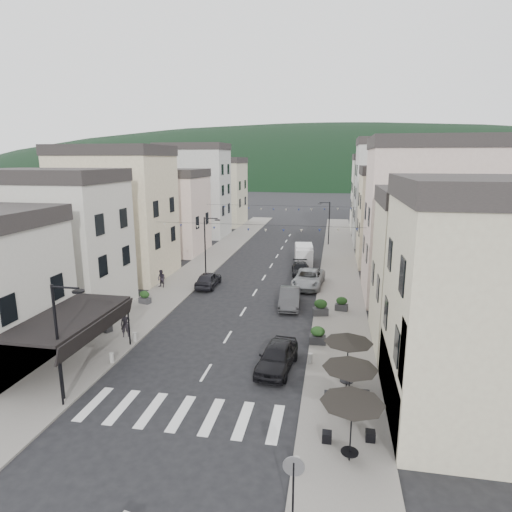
{
  "coord_description": "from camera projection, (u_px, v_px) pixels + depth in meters",
  "views": [
    {
      "loc": [
        6.72,
        -15.06,
        11.72
      ],
      "look_at": [
        0.21,
        20.44,
        3.5
      ],
      "focal_mm": 30.0,
      "sensor_mm": 36.0,
      "label": 1
    }
  ],
  "objects": [
    {
      "name": "streetlamp_left_near",
      "position": [
        62.0,
        331.0,
        20.35
      ],
      "size": [
        1.7,
        0.56,
        6.0
      ],
      "color": "black",
      "rests_on": "ground"
    },
    {
      "name": "planter_rc",
      "position": [
        342.0,
        304.0,
        33.4
      ],
      "size": [
        1.06,
        0.7,
        1.1
      ],
      "rotation": [
        0.0,
        0.0,
        -0.17
      ],
      "color": "#2F2F31",
      "rests_on": "sidewalk_right"
    },
    {
      "name": "bunting_near",
      "position": [
        257.0,
        229.0,
        38.07
      ],
      "size": [
        19.0,
        0.28,
        0.62
      ],
      "color": "black",
      "rests_on": "ground"
    },
    {
      "name": "parked_car_c",
      "position": [
        308.0,
        278.0,
        39.99
      ],
      "size": [
        3.11,
        5.89,
        1.58
      ],
      "primitive_type": "imported",
      "rotation": [
        0.0,
        0.0,
        -0.09
      ],
      "color": "gray",
      "rests_on": "ground"
    },
    {
      "name": "traffic_sign",
      "position": [
        293.0,
        478.0,
        13.42
      ],
      "size": [
        0.7,
        0.07,
        2.7
      ],
      "color": "black",
      "rests_on": "ground"
    },
    {
      "name": "bunting_far",
      "position": [
        280.0,
        209.0,
        53.41
      ],
      "size": [
        19.0,
        0.28,
        0.62
      ],
      "color": "black",
      "rests_on": "ground"
    },
    {
      "name": "buildings_row_left",
      "position": [
        169.0,
        203.0,
        55.62
      ],
      "size": [
        10.2,
        54.16,
        14.0
      ],
      "color": "beige",
      "rests_on": "ground"
    },
    {
      "name": "planter_lb",
      "position": [
        145.0,
        297.0,
        35.04
      ],
      "size": [
        1.05,
        0.74,
        1.06
      ],
      "rotation": [
        0.0,
        0.0,
        -0.25
      ],
      "color": "#323235",
      "rests_on": "sidewalk_left"
    },
    {
      "name": "sidewalk_left",
      "position": [
        209.0,
        260.0,
        50.22
      ],
      "size": [
        4.0,
        76.0,
        0.12
      ],
      "primitive_type": "cube",
      "color": "slate",
      "rests_on": "ground"
    },
    {
      "name": "ground",
      "position": [
        165.0,
        440.0,
        18.22
      ],
      "size": [
        700.0,
        700.0,
        0.0
      ],
      "primitive_type": "plane",
      "color": "black",
      "rests_on": "ground"
    },
    {
      "name": "sidewalk_right",
      "position": [
        339.0,
        266.0,
        47.58
      ],
      "size": [
        4.0,
        76.0,
        0.12
      ],
      "primitive_type": "cube",
      "color": "slate",
      "rests_on": "ground"
    },
    {
      "name": "cafe_terrace",
      "position": [
        350.0,
        374.0,
        19.03
      ],
      "size": [
        2.5,
        8.1,
        2.53
      ],
      "color": "black",
      "rests_on": "ground"
    },
    {
      "name": "pedestrian_a",
      "position": [
        125.0,
        325.0,
        28.39
      ],
      "size": [
        0.74,
        0.64,
        1.7
      ],
      "primitive_type": "imported",
      "rotation": [
        0.0,
        0.0,
        0.48
      ],
      "color": "black",
      "rests_on": "sidewalk_left"
    },
    {
      "name": "planter_la",
      "position": [
        105.0,
        324.0,
        29.37
      ],
      "size": [
        1.07,
        0.86,
        1.06
      ],
      "rotation": [
        0.0,
        0.0,
        -0.43
      ],
      "color": "#29292C",
      "rests_on": "sidewalk_left"
    },
    {
      "name": "delivery_van",
      "position": [
        304.0,
        254.0,
        48.76
      ],
      "size": [
        2.43,
        5.01,
        2.31
      ],
      "rotation": [
        0.0,
        0.0,
        0.11
      ],
      "color": "silver",
      "rests_on": "ground"
    },
    {
      "name": "pedestrian_b",
      "position": [
        161.0,
        279.0,
        39.36
      ],
      "size": [
        0.94,
        0.82,
        1.64
      ],
      "primitive_type": "imported",
      "rotation": [
        0.0,
        0.0,
        -0.29
      ],
      "color": "#251F2A",
      "rests_on": "sidewalk_left"
    },
    {
      "name": "parked_car_e",
      "position": [
        208.0,
        279.0,
        39.9
      ],
      "size": [
        1.73,
        4.26,
        1.45
      ],
      "primitive_type": "imported",
      "rotation": [
        0.0,
        0.0,
        3.15
      ],
      "color": "black",
      "rests_on": "ground"
    },
    {
      "name": "hill_backdrop",
      "position": [
        326.0,
        176.0,
        305.93
      ],
      "size": [
        640.0,
        360.0,
        70.0
      ],
      "primitive_type": "ellipsoid",
      "color": "black",
      "rests_on": "ground"
    },
    {
      "name": "streetlamp_left_far",
      "position": [
        208.0,
        240.0,
        43.36
      ],
      "size": [
        1.7,
        0.56,
        6.0
      ],
      "color": "black",
      "rests_on": "ground"
    },
    {
      "name": "bollards",
      "position": [
        203.0,
        370.0,
        23.41
      ],
      "size": [
        11.66,
        10.26,
        0.6
      ],
      "color": "gray",
      "rests_on": "ground"
    },
    {
      "name": "buildings_row_right",
      "position": [
        403.0,
        207.0,
        49.36
      ],
      "size": [
        10.2,
        54.16,
        14.5
      ],
      "color": "#B3AA8F",
      "rests_on": "ground"
    },
    {
      "name": "boutique_awning",
      "position": [
        73.0,
        318.0,
        23.6
      ],
      "size": [
        3.77,
        7.5,
        3.28
      ],
      "color": "black",
      "rests_on": "ground"
    },
    {
      "name": "parked_car_d",
      "position": [
        301.0,
        269.0,
        43.87
      ],
      "size": [
        2.3,
        4.59,
        1.28
      ],
      "primitive_type": "imported",
      "rotation": [
        0.0,
        0.0,
        0.12
      ],
      "color": "black",
      "rests_on": "ground"
    },
    {
      "name": "streetlamp_right_far",
      "position": [
        327.0,
        219.0,
        58.58
      ],
      "size": [
        1.7,
        0.56,
        6.0
      ],
      "color": "black",
      "rests_on": "ground"
    },
    {
      "name": "planter_ra",
      "position": [
        318.0,
        335.0,
        27.34
      ],
      "size": [
        1.07,
        0.61,
        1.18
      ],
      "rotation": [
        0.0,
        0.0,
        0.03
      ],
      "color": "#2C2C2E",
      "rests_on": "sidewalk_right"
    },
    {
      "name": "parked_car_a",
      "position": [
        277.0,
        356.0,
        24.25
      ],
      "size": [
        2.32,
        4.69,
        1.54
      ],
      "primitive_type": "imported",
      "rotation": [
        0.0,
        0.0,
        -0.11
      ],
      "color": "black",
      "rests_on": "ground"
    },
    {
      "name": "planter_rb",
      "position": [
        321.0,
        307.0,
        32.36
      ],
      "size": [
        1.24,
        0.87,
        1.26
      ],
      "rotation": [
        0.0,
        0.0,
        0.25
      ],
      "color": "#303033",
      "rests_on": "sidewalk_right"
    },
    {
      "name": "parked_car_b",
      "position": [
        290.0,
        298.0,
        34.5
      ],
      "size": [
        1.86,
        4.66,
        1.51
      ],
      "primitive_type": "imported",
      "rotation": [
        0.0,
        0.0,
        0.06
      ],
      "color": "#2D2D30",
      "rests_on": "ground"
    }
  ]
}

